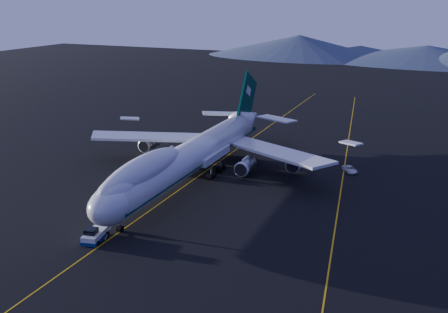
% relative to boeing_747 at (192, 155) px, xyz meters
% --- Properties ---
extents(ground, '(500.00, 500.00, 0.00)m').
position_rel_boeing_747_xyz_m(ground, '(-0.00, -0.03, -5.81)').
color(ground, black).
rests_on(ground, ground).
extents(taxiway_line_main, '(0.25, 220.00, 0.01)m').
position_rel_boeing_747_xyz_m(taxiway_line_main, '(-0.00, -0.03, -5.80)').
color(taxiway_line_main, gold).
rests_on(taxiway_line_main, ground).
extents(taxiway_line_side, '(28.08, 198.09, 0.01)m').
position_rel_boeing_747_xyz_m(taxiway_line_side, '(30.00, 9.97, -5.80)').
color(taxiway_line_side, gold).
rests_on(taxiway_line_side, ground).
extents(boeing_747, '(59.62, 72.43, 19.37)m').
position_rel_boeing_747_xyz_m(boeing_747, '(0.00, 0.00, 0.00)').
color(boeing_747, silver).
rests_on(boeing_747, ground).
extents(pushback_tug, '(3.77, 5.61, 2.26)m').
position_rel_boeing_747_xyz_m(pushback_tug, '(-1.93, -30.70, -5.10)').
color(pushback_tug, silver).
rests_on(pushback_tug, ground).
extents(service_van, '(4.42, 5.08, 1.30)m').
position_rel_boeing_747_xyz_m(service_van, '(30.00, 19.22, -5.16)').
color(service_van, white).
rests_on(service_van, ground).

